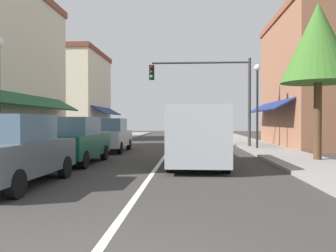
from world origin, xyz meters
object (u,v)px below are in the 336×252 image
at_px(parked_car_nearest_left, 13,151).
at_px(parked_car_second_left, 75,141).
at_px(parked_car_third_left, 110,135).
at_px(traffic_signal_mast_arm, 213,85).
at_px(street_lamp_right_mid, 257,92).
at_px(tree_right_near, 318,44).
at_px(van_in_lane, 197,134).

height_order(parked_car_nearest_left, parked_car_second_left, same).
xyz_separation_m(parked_car_third_left, traffic_signal_mast_arm, (5.64, 3.18, 2.94)).
xyz_separation_m(parked_car_second_left, street_lamp_right_mid, (8.15, 6.89, 2.36)).
relative_size(traffic_signal_mast_arm, tree_right_near, 0.99).
bearing_deg(parked_car_second_left, van_in_lane, -4.71).
height_order(parked_car_second_left, tree_right_near, tree_right_near).
xyz_separation_m(parked_car_third_left, street_lamp_right_mid, (8.02, 1.53, 2.36)).
xyz_separation_m(parked_car_second_left, tree_right_near, (9.36, 1.02, 3.77)).
bearing_deg(tree_right_near, street_lamp_right_mid, 101.67).
height_order(parked_car_third_left, van_in_lane, van_in_lane).
distance_m(parked_car_second_left, traffic_signal_mast_arm, 10.72).
xyz_separation_m(traffic_signal_mast_arm, street_lamp_right_mid, (2.38, -1.64, -0.58)).
distance_m(parked_car_third_left, tree_right_near, 10.88).
bearing_deg(street_lamp_right_mid, tree_right_near, -78.33).
distance_m(parked_car_third_left, street_lamp_right_mid, 8.50).
bearing_deg(parked_car_third_left, street_lamp_right_mid, 10.28).
height_order(parked_car_third_left, tree_right_near, tree_right_near).
relative_size(parked_car_third_left, street_lamp_right_mid, 0.86).
distance_m(parked_car_nearest_left, van_in_lane, 6.27).
relative_size(parked_car_third_left, traffic_signal_mast_arm, 0.66).
height_order(van_in_lane, traffic_signal_mast_arm, traffic_signal_mast_arm).
bearing_deg(tree_right_near, parked_car_third_left, 154.82).
distance_m(van_in_lane, tree_right_near, 6.08).
height_order(parked_car_nearest_left, traffic_signal_mast_arm, traffic_signal_mast_arm).
height_order(van_in_lane, street_lamp_right_mid, street_lamp_right_mid).
relative_size(parked_car_nearest_left, tree_right_near, 0.66).
xyz_separation_m(parked_car_nearest_left, tree_right_near, (9.37, 5.68, 3.77)).
distance_m(parked_car_third_left, van_in_lane, 7.34).
bearing_deg(van_in_lane, parked_car_third_left, 128.05).
height_order(parked_car_second_left, street_lamp_right_mid, street_lamp_right_mid).
xyz_separation_m(parked_car_second_left, parked_car_third_left, (0.13, 5.36, 0.00)).
xyz_separation_m(parked_car_second_left, van_in_lane, (4.62, -0.44, 0.27)).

